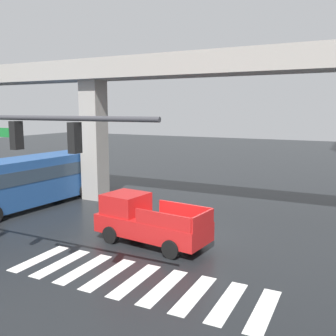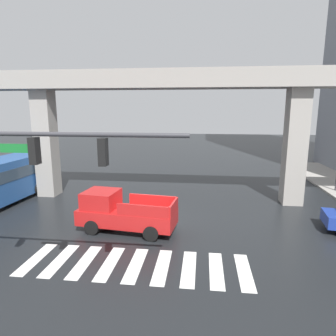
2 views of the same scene
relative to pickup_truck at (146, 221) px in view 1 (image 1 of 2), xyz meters
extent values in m
plane|color=black|center=(1.52, 1.39, -0.99)|extent=(120.00, 120.00, 0.00)
cube|color=silver|center=(-2.88, -3.46, -0.98)|extent=(0.55, 2.80, 0.01)
cube|color=silver|center=(-1.78, -3.46, -0.98)|extent=(0.55, 2.80, 0.01)
cube|color=silver|center=(-0.68, -3.46, -0.98)|extent=(0.55, 2.80, 0.01)
cube|color=silver|center=(0.42, -3.46, -0.98)|extent=(0.55, 2.80, 0.01)
cube|color=silver|center=(1.52, -3.46, -0.98)|extent=(0.55, 2.80, 0.01)
cube|color=silver|center=(2.62, -3.46, -0.98)|extent=(0.55, 2.80, 0.01)
cube|color=silver|center=(3.72, -3.46, -0.98)|extent=(0.55, 2.80, 0.01)
cube|color=silver|center=(4.82, -3.46, -0.98)|extent=(0.55, 2.80, 0.01)
cube|color=silver|center=(5.92, -3.46, -0.98)|extent=(0.55, 2.80, 0.01)
cube|color=#9E9991|center=(1.52, 5.81, 7.27)|extent=(50.56, 2.36, 1.20)
cube|color=#9E9991|center=(-7.17, 5.81, 2.84)|extent=(1.30, 1.30, 7.66)
cube|color=red|center=(0.30, -0.04, -0.21)|extent=(5.29, 2.50, 0.80)
cube|color=red|center=(-1.14, 0.14, 0.64)|extent=(1.90, 1.94, 0.90)
cube|color=#3F5160|center=(-1.60, 0.19, 0.64)|extent=(0.30, 1.67, 0.77)
cube|color=red|center=(1.33, -1.04, 0.49)|extent=(2.64, 0.42, 0.60)
cube|color=red|center=(1.54, 0.69, 0.49)|extent=(2.64, 0.42, 0.60)
cube|color=red|center=(2.78, -0.34, 0.49)|extent=(0.31, 1.75, 0.60)
cylinder|color=black|center=(-1.38, -0.74, -0.61)|extent=(0.79, 0.37, 0.76)
cylinder|color=black|center=(-1.16, 1.05, -0.61)|extent=(0.79, 0.37, 0.76)
cylinder|color=black|center=(1.76, -1.12, -0.61)|extent=(0.79, 0.37, 0.76)
cylinder|color=black|center=(1.98, 0.67, -0.61)|extent=(0.79, 0.37, 0.76)
cube|color=#234C8C|center=(-9.44, 1.90, 0.65)|extent=(3.25, 10.95, 2.70)
cube|color=#2D3D4C|center=(-9.44, 1.90, 1.12)|extent=(3.25, 10.41, 0.76)
cube|color=#2D3D4C|center=(-9.07, 7.24, 0.99)|extent=(2.25, 0.24, 1.49)
cylinder|color=black|center=(-10.40, 5.75, -0.51)|extent=(0.42, 0.98, 0.96)
cylinder|color=black|center=(-7.95, 5.58, -0.51)|extent=(0.42, 0.98, 0.96)
cylinder|color=#38383D|center=(-1.61, -5.90, 4.61)|extent=(10.80, 0.14, 0.14)
cube|color=black|center=(-1.01, -5.90, 4.09)|extent=(0.24, 0.32, 0.84)
sphere|color=orange|center=(-1.01, -5.90, 4.09)|extent=(0.17, 0.17, 0.17)
cube|color=black|center=(1.19, -5.90, 4.09)|extent=(0.24, 0.32, 0.84)
sphere|color=orange|center=(1.19, -5.90, 4.09)|extent=(0.17, 0.17, 0.17)
cube|color=#19722D|center=(-1.60, -5.90, 4.16)|extent=(1.10, 0.04, 0.28)
camera|label=1|loc=(7.98, -13.88, 4.86)|focal=40.25mm
camera|label=2|loc=(4.17, -14.42, 5.38)|focal=31.60mm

